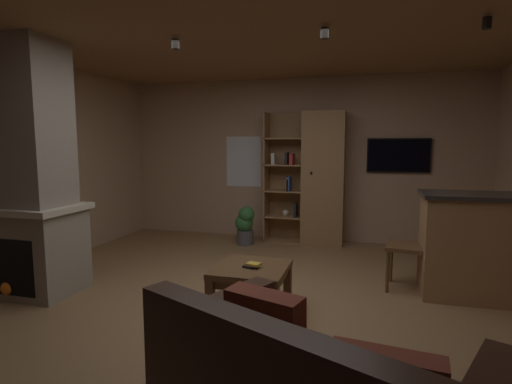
% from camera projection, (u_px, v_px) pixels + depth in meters
% --- Properties ---
extents(floor, '(5.61, 5.80, 0.02)m').
position_uv_depth(floor, '(245.00, 309.00, 3.79)').
color(floor, olive).
rests_on(floor, ground).
extents(wall_back, '(5.73, 0.06, 2.54)m').
position_uv_depth(wall_back, '(298.00, 160.00, 6.44)').
color(wall_back, tan).
rests_on(wall_back, ground).
extents(ceiling, '(5.61, 5.80, 0.02)m').
position_uv_depth(ceiling, '(244.00, 25.00, 3.49)').
color(ceiling, '#8E6B47').
extents(window_pane_back, '(0.59, 0.01, 0.82)m').
position_uv_depth(window_pane_back, '(244.00, 162.00, 6.65)').
color(window_pane_back, white).
extents(stone_fireplace, '(1.04, 0.74, 2.54)m').
position_uv_depth(stone_fireplace, '(26.00, 182.00, 4.08)').
color(stone_fireplace, gray).
rests_on(stone_fireplace, ground).
extents(bookshelf_cabinet, '(1.20, 0.41, 2.01)m').
position_uv_depth(bookshelf_cabinet, '(318.00, 179.00, 6.12)').
color(bookshelf_cabinet, '#997047').
rests_on(bookshelf_cabinet, ground).
extents(kitchen_bar_counter, '(1.51, 0.61, 1.05)m').
position_uv_depth(kitchen_bar_counter, '(502.00, 248.00, 3.92)').
color(kitchen_bar_counter, '#997047').
rests_on(kitchen_bar_counter, ground).
extents(coffee_table, '(0.64, 0.65, 0.44)m').
position_uv_depth(coffee_table, '(251.00, 276.00, 3.62)').
color(coffee_table, brown).
rests_on(coffee_table, ground).
extents(table_book_0, '(0.12, 0.13, 0.02)m').
position_uv_depth(table_book_0, '(250.00, 266.00, 3.58)').
color(table_book_0, black).
rests_on(table_book_0, coffee_table).
extents(table_book_1, '(0.13, 0.12, 0.02)m').
position_uv_depth(table_book_1, '(254.00, 264.00, 3.56)').
color(table_book_1, gold).
rests_on(table_book_1, coffee_table).
extents(dining_chair, '(0.48, 0.48, 0.92)m').
position_uv_depth(dining_chair, '(417.00, 241.00, 4.18)').
color(dining_chair, brown).
rests_on(dining_chair, ground).
extents(potted_floor_plant, '(0.30, 0.28, 0.59)m').
position_uv_depth(potted_floor_plant, '(245.00, 225.00, 6.13)').
color(potted_floor_plant, '#4C4C51').
rests_on(potted_floor_plant, ground).
extents(wall_mounted_tv, '(0.90, 0.06, 0.50)m').
position_uv_depth(wall_mounted_tv, '(398.00, 155.00, 5.97)').
color(wall_mounted_tv, black).
extents(track_light_spot_0, '(0.07, 0.07, 0.09)m').
position_uv_depth(track_light_spot_0, '(67.00, 52.00, 4.17)').
color(track_light_spot_0, black).
extents(track_light_spot_1, '(0.07, 0.07, 0.09)m').
position_uv_depth(track_light_spot_1, '(175.00, 44.00, 3.83)').
color(track_light_spot_1, black).
extents(track_light_spot_2, '(0.07, 0.07, 0.09)m').
position_uv_depth(track_light_spot_2, '(325.00, 33.00, 3.45)').
color(track_light_spot_2, black).
extents(track_light_spot_3, '(0.07, 0.07, 0.09)m').
position_uv_depth(track_light_spot_3, '(487.00, 23.00, 3.16)').
color(track_light_spot_3, black).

